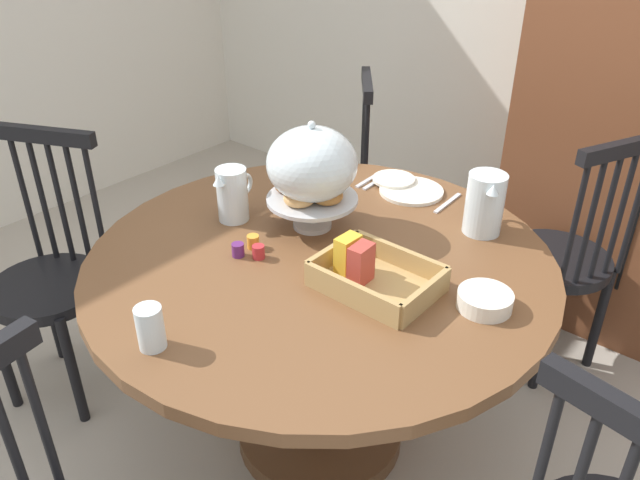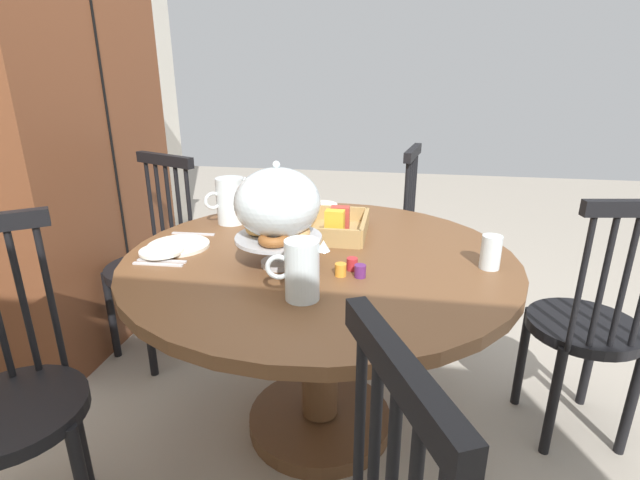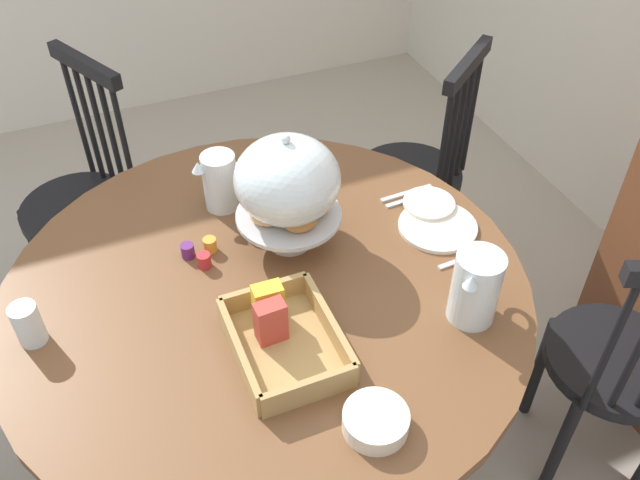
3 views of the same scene
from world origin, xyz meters
name	(u,v)px [view 2 (image 2 of 3)]	position (x,y,z in m)	size (l,w,h in m)	color
ground_plane	(348,411)	(0.00, 0.00, 0.00)	(10.00, 10.00, 0.00)	#A89E8E
wooden_armoire	(60,148)	(0.47, 1.50, 0.98)	(1.18, 0.60, 1.96)	brown
dining_table	(320,301)	(-0.10, 0.10, 0.56)	(1.35, 1.35, 0.74)	brown
windsor_chair_near_window	(587,329)	(0.03, -0.86, 0.45)	(0.41, 0.41, 0.97)	black
windsor_chair_by_cabinet	(382,242)	(0.85, -0.08, 0.45)	(0.41, 0.41, 0.97)	black
windsor_chair_facing_door	(153,267)	(0.31, 0.99, 0.45)	(0.44, 0.44, 0.97)	black
windsor_chair_far_side	(11,407)	(-0.69, 0.88, 0.45)	(0.47, 0.47, 0.97)	black
pastry_stand_with_dome	(278,207)	(-0.23, 0.22, 0.94)	(0.28, 0.28, 0.34)	silver
orange_juice_pitcher	(231,203)	(0.18, 0.53, 0.83)	(0.14, 0.17, 0.19)	silver
milk_pitcher	(302,273)	(-0.45, 0.09, 0.82)	(0.10, 0.18, 0.17)	silver
cereal_basket	(336,227)	(0.10, 0.07, 0.77)	(0.32, 0.24, 0.12)	tan
china_plate_large	(179,246)	(-0.13, 0.62, 0.75)	(0.22, 0.22, 0.01)	white
china_plate_small	(162,251)	(-0.22, 0.64, 0.76)	(0.15, 0.15, 0.01)	white
cereal_bowl	(322,209)	(0.38, 0.18, 0.76)	(0.14, 0.14, 0.04)	white
drinking_glass	(491,252)	(-0.14, -0.46, 0.80)	(0.06, 0.06, 0.11)	silver
jam_jar_strawberry	(352,264)	(-0.23, -0.02, 0.76)	(0.04, 0.04, 0.04)	#B7282D
jam_jar_apricot	(341,270)	(-0.28, 0.01, 0.76)	(0.04, 0.04, 0.04)	orange
jam_jar_grape	(360,271)	(-0.28, -0.05, 0.76)	(0.04, 0.04, 0.04)	#5B2366
table_knife	(162,261)	(-0.27, 0.61, 0.74)	(0.17, 0.01, 0.01)	silver
dinner_fork	(158,264)	(-0.30, 0.61, 0.74)	(0.17, 0.01, 0.01)	silver
soup_spoon	(193,234)	(0.01, 0.62, 0.74)	(0.17, 0.01, 0.01)	silver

